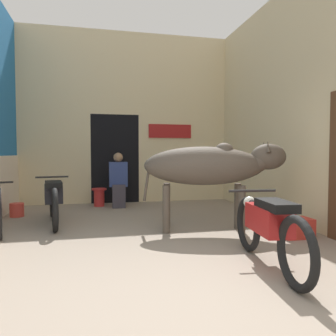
{
  "coord_description": "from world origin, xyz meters",
  "views": [
    {
      "loc": [
        -0.79,
        -2.6,
        1.23
      ],
      "look_at": [
        0.35,
        2.49,
        0.99
      ],
      "focal_mm": 35.0,
      "sensor_mm": 36.0,
      "label": 1
    }
  ],
  "objects_px": {
    "cow": "(211,166)",
    "motorcycle_near": "(268,226)",
    "motorcycle_far": "(53,198)",
    "bicycle": "(0,208)",
    "shopkeeper_seated": "(118,179)",
    "plastic_stool": "(99,197)",
    "crate": "(296,228)",
    "bucket": "(17,210)"
  },
  "relations": [
    {
      "from": "motorcycle_near",
      "to": "bicycle",
      "type": "bearing_deg",
      "value": 144.12
    },
    {
      "from": "cow",
      "to": "shopkeeper_seated",
      "type": "xyz_separation_m",
      "value": [
        -1.26,
        2.58,
        -0.38
      ]
    },
    {
      "from": "crate",
      "to": "cow",
      "type": "bearing_deg",
      "value": 148.58
    },
    {
      "from": "motorcycle_far",
      "to": "plastic_stool",
      "type": "height_order",
      "value": "motorcycle_far"
    },
    {
      "from": "cow",
      "to": "bucket",
      "type": "xyz_separation_m",
      "value": [
        -3.25,
        1.89,
        -0.89
      ]
    },
    {
      "from": "cow",
      "to": "plastic_stool",
      "type": "distance_m",
      "value": 3.37
    },
    {
      "from": "bicycle",
      "to": "shopkeeper_seated",
      "type": "bearing_deg",
      "value": 44.39
    },
    {
      "from": "bicycle",
      "to": "motorcycle_far",
      "type": "bearing_deg",
      "value": 27.74
    },
    {
      "from": "bicycle",
      "to": "shopkeeper_seated",
      "type": "xyz_separation_m",
      "value": [
        1.97,
        1.93,
        0.27
      ]
    },
    {
      "from": "shopkeeper_seated",
      "to": "plastic_stool",
      "type": "bearing_deg",
      "value": 152.65
    },
    {
      "from": "plastic_stool",
      "to": "motorcycle_far",
      "type": "bearing_deg",
      "value": -114.31
    },
    {
      "from": "bicycle",
      "to": "crate",
      "type": "height_order",
      "value": "bicycle"
    },
    {
      "from": "motorcycle_far",
      "to": "crate",
      "type": "bearing_deg",
      "value": -25.62
    },
    {
      "from": "motorcycle_far",
      "to": "plastic_stool",
      "type": "distance_m",
      "value": 1.94
    },
    {
      "from": "motorcycle_near",
      "to": "motorcycle_far",
      "type": "bearing_deg",
      "value": 132.38
    },
    {
      "from": "crate",
      "to": "motorcycle_far",
      "type": "bearing_deg",
      "value": 154.38
    },
    {
      "from": "crate",
      "to": "bicycle",
      "type": "bearing_deg",
      "value": 163.07
    },
    {
      "from": "motorcycle_near",
      "to": "crate",
      "type": "distance_m",
      "value": 1.51
    },
    {
      "from": "plastic_stool",
      "to": "bucket",
      "type": "relative_size",
      "value": 1.59
    },
    {
      "from": "shopkeeper_seated",
      "to": "bucket",
      "type": "bearing_deg",
      "value": -160.84
    },
    {
      "from": "cow",
      "to": "bicycle",
      "type": "height_order",
      "value": "cow"
    },
    {
      "from": "shopkeeper_seated",
      "to": "crate",
      "type": "relative_size",
      "value": 2.8
    },
    {
      "from": "motorcycle_far",
      "to": "bucket",
      "type": "height_order",
      "value": "motorcycle_far"
    },
    {
      "from": "bucket",
      "to": "cow",
      "type": "bearing_deg",
      "value": -30.15
    },
    {
      "from": "motorcycle_near",
      "to": "motorcycle_far",
      "type": "relative_size",
      "value": 0.97
    },
    {
      "from": "cow",
      "to": "motorcycle_near",
      "type": "xyz_separation_m",
      "value": [
        0.03,
        -1.71,
        -0.57
      ]
    },
    {
      "from": "plastic_stool",
      "to": "crate",
      "type": "bearing_deg",
      "value": -51.4
    },
    {
      "from": "bicycle",
      "to": "plastic_stool",
      "type": "distance_m",
      "value": 2.65
    },
    {
      "from": "plastic_stool",
      "to": "motorcycle_near",
      "type": "bearing_deg",
      "value": -69.13
    },
    {
      "from": "bucket",
      "to": "motorcycle_far",
      "type": "bearing_deg",
      "value": -47.42
    },
    {
      "from": "plastic_stool",
      "to": "bicycle",
      "type": "bearing_deg",
      "value": -125.66
    },
    {
      "from": "shopkeeper_seated",
      "to": "plastic_stool",
      "type": "xyz_separation_m",
      "value": [
        -0.43,
        0.22,
        -0.42
      ]
    },
    {
      "from": "motorcycle_far",
      "to": "shopkeeper_seated",
      "type": "height_order",
      "value": "shopkeeper_seated"
    },
    {
      "from": "motorcycle_far",
      "to": "bucket",
      "type": "distance_m",
      "value": 1.19
    },
    {
      "from": "motorcycle_far",
      "to": "bucket",
      "type": "bearing_deg",
      "value": 132.58
    },
    {
      "from": "bicycle",
      "to": "crate",
      "type": "xyz_separation_m",
      "value": [
        4.31,
        -1.31,
        -0.24
      ]
    },
    {
      "from": "bicycle",
      "to": "shopkeeper_seated",
      "type": "height_order",
      "value": "shopkeeper_seated"
    },
    {
      "from": "motorcycle_near",
      "to": "shopkeeper_seated",
      "type": "height_order",
      "value": "shopkeeper_seated"
    },
    {
      "from": "motorcycle_far",
      "to": "bicycle",
      "type": "distance_m",
      "value": 0.85
    },
    {
      "from": "cow",
      "to": "bicycle",
      "type": "distance_m",
      "value": 3.36
    },
    {
      "from": "cow",
      "to": "motorcycle_near",
      "type": "relative_size",
      "value": 1.21
    },
    {
      "from": "plastic_stool",
      "to": "bucket",
      "type": "distance_m",
      "value": 1.82
    }
  ]
}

